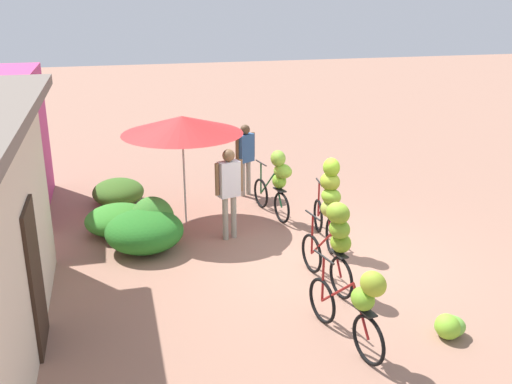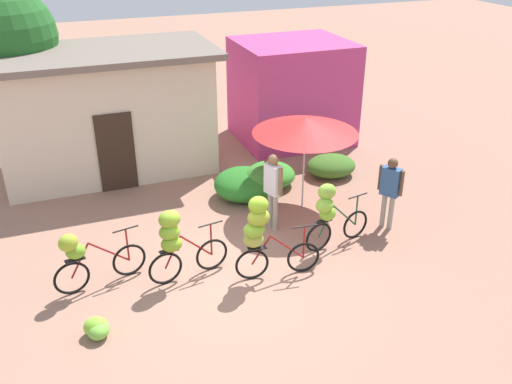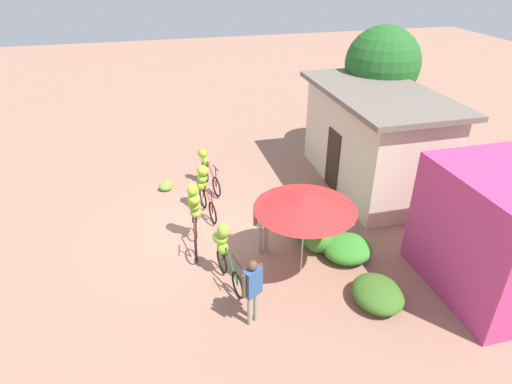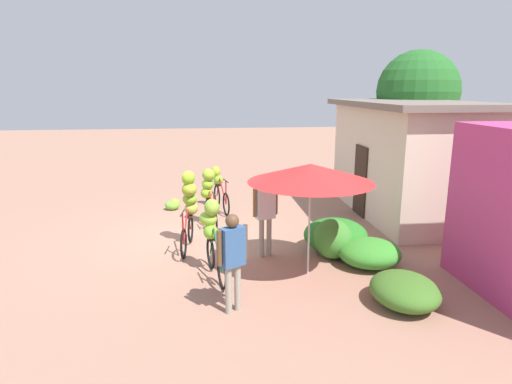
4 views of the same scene
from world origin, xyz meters
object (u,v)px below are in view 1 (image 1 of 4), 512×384
object	(u,v)px
bicycle_near_pile	(335,238)
banana_pile_on_ground	(449,326)
bicycle_leftmost	(357,303)
person_vendor	(245,153)
person_bystander	(229,184)
market_umbrella	(182,125)
bicycle_by_shop	(277,179)
bicycle_center_loaded	(329,197)

from	to	relation	value
bicycle_near_pile	banana_pile_on_ground	size ratio (longest dim) A/B	3.37
bicycle_leftmost	person_vendor	distance (m)	6.41
bicycle_near_pile	person_vendor	xyz separation A→B (m)	(4.78, 0.31, 0.13)
bicycle_leftmost	bicycle_near_pile	xyz separation A→B (m)	(1.62, -0.33, 0.18)
banana_pile_on_ground	person_bystander	bearing A→B (deg)	29.00
bicycle_leftmost	market_umbrella	bearing A→B (deg)	17.04
bicycle_by_shop	person_bystander	bearing A→B (deg)	123.64
market_umbrella	bicycle_near_pile	distance (m)	4.11
market_umbrella	bicycle_leftmost	size ratio (longest dim) A/B	1.38
bicycle_near_pile	person_bystander	world-z (taller)	person_bystander
person_vendor	person_bystander	size ratio (longest dim) A/B	0.94
bicycle_leftmost	banana_pile_on_ground	xyz separation A→B (m)	(-0.01, -1.39, -0.56)
bicycle_near_pile	bicycle_center_loaded	xyz separation A→B (m)	(1.51, -0.47, 0.12)
bicycle_center_loaded	bicycle_by_shop	xyz separation A→B (m)	(1.67, 0.48, -0.15)
bicycle_center_loaded	banana_pile_on_ground	xyz separation A→B (m)	(-3.14, -0.59, -0.86)
market_umbrella	bicycle_center_loaded	distance (m)	3.22
market_umbrella	bicycle_by_shop	xyz separation A→B (m)	(-0.28, -1.87, -1.16)
bicycle_center_loaded	person_vendor	world-z (taller)	bicycle_center_loaded
bicycle_near_pile	banana_pile_on_ground	bearing A→B (deg)	-146.94
person_vendor	market_umbrella	bearing A→B (deg)	130.04
market_umbrella	bicycle_near_pile	world-z (taller)	market_umbrella
person_bystander	bicycle_by_shop	bearing A→B (deg)	-56.36
market_umbrella	person_bystander	size ratio (longest dim) A/B	1.35
bicycle_near_pile	person_bystander	bearing A→B (deg)	26.05
bicycle_center_loaded	banana_pile_on_ground	bearing A→B (deg)	-169.30
bicycle_near_pile	banana_pile_on_ground	world-z (taller)	bicycle_near_pile
bicycle_near_pile	person_vendor	bearing A→B (deg)	3.76
market_umbrella	bicycle_center_loaded	size ratio (longest dim) A/B	1.37
market_umbrella	banana_pile_on_ground	world-z (taller)	market_umbrella
bicycle_by_shop	person_vendor	size ratio (longest dim) A/B	0.96
bicycle_center_loaded	person_vendor	size ratio (longest dim) A/B	1.05
bicycle_center_loaded	person_bystander	bearing A→B (deg)	61.37
bicycle_by_shop	bicycle_near_pile	bearing A→B (deg)	-179.73
market_umbrella	banana_pile_on_ground	xyz separation A→B (m)	(-5.09, -2.94, -1.88)
bicycle_near_pile	bicycle_center_loaded	distance (m)	1.59
banana_pile_on_ground	person_vendor	xyz separation A→B (m)	(6.41, 1.38, 0.87)
bicycle_by_shop	banana_pile_on_ground	distance (m)	4.99
market_umbrella	bicycle_by_shop	size ratio (longest dim) A/B	1.49
bicycle_leftmost	bicycle_near_pile	world-z (taller)	bicycle_near_pile
person_bystander	person_vendor	bearing A→B (deg)	-20.01
market_umbrella	bicycle_leftmost	xyz separation A→B (m)	(-5.08, -1.56, -1.32)
bicycle_leftmost	bicycle_by_shop	size ratio (longest dim) A/B	1.08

